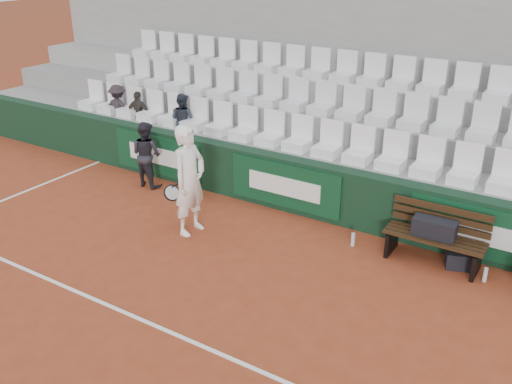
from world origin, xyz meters
name	(u,v)px	position (x,y,z in m)	size (l,w,h in m)	color
ground	(151,324)	(0.00, 0.00, 0.00)	(80.00, 80.00, 0.00)	brown
court_baseline	(151,324)	(0.00, 0.00, 0.00)	(18.00, 0.06, 0.01)	white
back_barrier	(302,187)	(0.07, 3.99, 0.50)	(18.00, 0.34, 1.00)	black
grandstand_tier_front	(315,175)	(0.00, 4.62, 0.50)	(18.00, 0.95, 1.00)	gray
grandstand_tier_mid	(337,150)	(0.00, 5.58, 0.72)	(18.00, 0.95, 1.45)	gray
grandstand_tier_back	(356,127)	(0.00, 6.53, 0.95)	(18.00, 0.95, 1.90)	#989996
grandstand_rear_wall	(372,63)	(0.00, 7.15, 2.20)	(18.00, 0.30, 4.40)	gray
seat_row_front	(312,136)	(0.00, 4.45, 1.31)	(11.90, 0.44, 0.63)	white
seat_row_mid	(336,101)	(0.00, 5.40, 1.77)	(11.90, 0.44, 0.63)	silver
seat_row_back	(357,68)	(0.00, 6.35, 2.21)	(11.90, 0.44, 0.63)	silver
bench_left	(433,250)	(2.61, 3.47, 0.23)	(1.50, 0.56, 0.45)	#321E0F
sports_bag_left	(434,228)	(2.59, 3.48, 0.59)	(0.64, 0.28, 0.28)	black
sports_bag_ground	(461,260)	(3.02, 3.56, 0.13)	(0.43, 0.26, 0.26)	black
water_bottle_near	(353,239)	(1.37, 3.33, 0.11)	(0.06, 0.06, 0.23)	silver
water_bottle_far	(485,275)	(3.42, 3.36, 0.11)	(0.06, 0.06, 0.22)	silver
tennis_player	(189,180)	(-1.16, 2.34, 0.94)	(0.73, 0.69, 1.88)	white
ball_kid	(147,154)	(-3.15, 3.46, 0.67)	(0.65, 0.50, 1.33)	black
spectator_a	(117,89)	(-4.89, 4.50, 1.55)	(0.71, 0.41, 1.09)	black
spectator_b	(137,94)	(-4.27, 4.50, 1.51)	(0.60, 0.25, 1.02)	#2F2A26
spectator_c	(182,99)	(-3.04, 4.50, 1.57)	(0.55, 0.43, 1.14)	#212731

